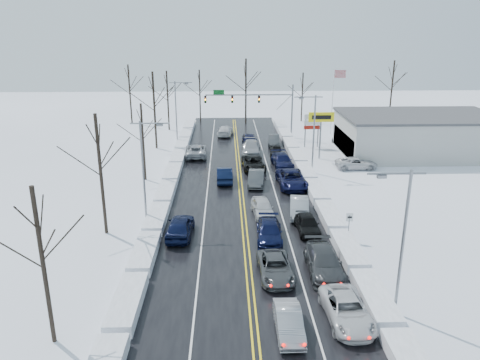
{
  "coord_description": "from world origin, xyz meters",
  "views": [
    {
      "loc": [
        -1.51,
        -41.76,
        16.47
      ],
      "look_at": [
        -0.21,
        0.04,
        2.5
      ],
      "focal_mm": 35.0,
      "sensor_mm": 36.0,
      "label": 1
    }
  ],
  "objects_px": {
    "traffic_signal_mast": "(259,102)",
    "tires_plus_sign": "(321,120)",
    "oncoming_car_0": "(225,181)",
    "dealership_building": "(418,134)",
    "flagpole": "(334,96)"
  },
  "relations": [
    {
      "from": "flagpole",
      "to": "oncoming_car_0",
      "type": "relative_size",
      "value": 2.07
    },
    {
      "from": "traffic_signal_mast",
      "to": "tires_plus_sign",
      "type": "height_order",
      "value": "traffic_signal_mast"
    },
    {
      "from": "traffic_signal_mast",
      "to": "dealership_building",
      "type": "xyz_separation_m",
      "value": [
        20.53,
        -9.99,
        -2.82
      ]
    },
    {
      "from": "dealership_building",
      "to": "oncoming_car_0",
      "type": "distance_m",
      "value": 28.01
    },
    {
      "from": "traffic_signal_mast",
      "to": "flagpole",
      "type": "bearing_deg",
      "value": 9.73
    },
    {
      "from": "tires_plus_sign",
      "to": "flagpole",
      "type": "height_order",
      "value": "flagpole"
    },
    {
      "from": "tires_plus_sign",
      "to": "flagpole",
      "type": "relative_size",
      "value": 0.6
    },
    {
      "from": "traffic_signal_mast",
      "to": "flagpole",
      "type": "distance_m",
      "value": 11.9
    },
    {
      "from": "flagpole",
      "to": "dealership_building",
      "type": "xyz_separation_m",
      "value": [
        8.8,
        -12.0,
        -3.27
      ]
    },
    {
      "from": "tires_plus_sign",
      "to": "dealership_building",
      "type": "distance_m",
      "value": 13.82
    },
    {
      "from": "dealership_building",
      "to": "oncoming_car_0",
      "type": "bearing_deg",
      "value": -157.07
    },
    {
      "from": "traffic_signal_mast",
      "to": "flagpole",
      "type": "relative_size",
      "value": 1.33
    },
    {
      "from": "traffic_signal_mast",
      "to": "oncoming_car_0",
      "type": "bearing_deg",
      "value": -103.88
    },
    {
      "from": "traffic_signal_mast",
      "to": "dealership_building",
      "type": "relative_size",
      "value": 0.65
    },
    {
      "from": "oncoming_car_0",
      "to": "flagpole",
      "type": "bearing_deg",
      "value": -128.02
    }
  ]
}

